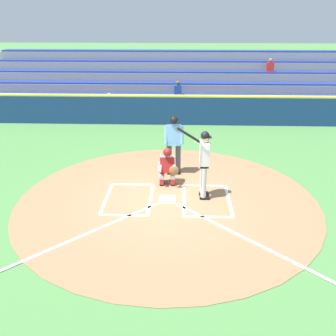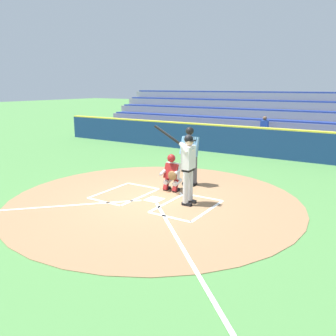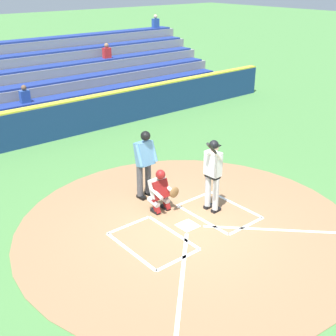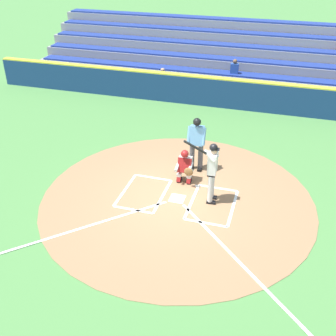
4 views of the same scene
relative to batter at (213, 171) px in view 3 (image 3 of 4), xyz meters
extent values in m
plane|color=#4C8442|center=(0.95, 0.17, -1.10)|extent=(120.00, 120.00, 0.00)
cylinder|color=#99704C|center=(0.95, 0.17, -1.09)|extent=(8.00, 8.00, 0.01)
cube|color=white|center=(0.95, 0.17, -1.08)|extent=(0.44, 0.44, 0.01)
cube|color=white|center=(-0.10, -0.73, -1.08)|extent=(1.20, 0.08, 0.01)
cube|color=white|center=(-0.10, 1.07, -1.08)|extent=(1.20, 0.08, 0.01)
cube|color=white|center=(0.50, 0.17, -1.08)|extent=(0.08, 1.80, 0.01)
cube|color=white|center=(-0.70, 0.17, -1.08)|extent=(0.08, 1.80, 0.01)
cube|color=white|center=(2.00, -0.73, -1.08)|extent=(1.20, 0.08, 0.01)
cube|color=white|center=(2.00, 1.07, -1.08)|extent=(1.20, 0.08, 0.01)
cube|color=white|center=(1.40, 0.17, -1.08)|extent=(0.08, 1.80, 0.01)
cube|color=white|center=(2.60, 0.17, -1.08)|extent=(0.08, 1.80, 0.01)
cube|color=white|center=(3.05, 2.27, -1.08)|extent=(3.73, 3.73, 0.01)
cube|color=white|center=(-1.15, 2.27, -1.08)|extent=(3.73, 3.73, 0.01)
cylinder|color=silver|center=(0.00, -0.14, -0.60)|extent=(0.15, 0.15, 0.84)
cube|color=black|center=(-0.04, -0.14, -1.05)|extent=(0.26, 0.13, 0.09)
cylinder|color=silver|center=(-0.01, 0.12, -0.60)|extent=(0.15, 0.15, 0.84)
cube|color=black|center=(-0.05, 0.12, -1.05)|extent=(0.26, 0.13, 0.09)
cube|color=black|center=(-0.01, -0.01, -0.13)|extent=(0.23, 0.35, 0.10)
cube|color=white|center=(-0.01, -0.01, 0.18)|extent=(0.25, 0.41, 0.60)
sphere|color=tan|center=(-0.03, -0.01, 0.59)|extent=(0.21, 0.21, 0.21)
sphere|color=black|center=(-0.01, -0.01, 0.66)|extent=(0.23, 0.23, 0.23)
cube|color=black|center=(-0.12, -0.02, 0.63)|extent=(0.12, 0.17, 0.02)
cylinder|color=white|center=(0.04, -0.02, 0.46)|extent=(0.43, 0.11, 0.21)
cylinder|color=white|center=(0.03, 0.19, 0.46)|extent=(0.27, 0.10, 0.29)
cylinder|color=black|center=(0.39, 0.33, 0.76)|extent=(0.67, 0.39, 0.53)
cylinder|color=black|center=(0.08, 0.17, 0.52)|extent=(0.10, 0.10, 0.08)
cube|color=black|center=(0.83, -0.81, -1.05)|extent=(0.12, 0.26, 0.09)
cube|color=maroon|center=(0.83, -0.77, -0.90)|extent=(0.12, 0.24, 0.37)
cylinder|color=silver|center=(0.83, -0.87, -0.82)|extent=(0.15, 0.36, 0.21)
cube|color=black|center=(1.15, -0.81, -1.05)|extent=(0.12, 0.26, 0.09)
cube|color=maroon|center=(1.15, -0.77, -0.90)|extent=(0.12, 0.24, 0.37)
cylinder|color=silver|center=(1.15, -0.87, -0.82)|extent=(0.15, 0.36, 0.21)
cube|color=silver|center=(0.99, -0.88, -0.48)|extent=(0.40, 0.36, 0.52)
cube|color=maroon|center=(0.99, -0.77, -0.48)|extent=(0.42, 0.22, 0.46)
sphere|color=#9E7051|center=(0.99, -0.81, -0.11)|extent=(0.21, 0.21, 0.21)
sphere|color=maroon|center=(0.99, -0.79, -0.09)|extent=(0.24, 0.24, 0.24)
cylinder|color=silver|center=(0.79, -0.71, -0.50)|extent=(0.09, 0.45, 0.20)
cylinder|color=silver|center=(1.19, -0.71, -0.50)|extent=(0.09, 0.45, 0.20)
ellipsoid|color=brown|center=(0.79, -0.51, -0.53)|extent=(0.28, 0.10, 0.28)
cylinder|color=#4C4C51|center=(0.69, -1.69, -0.59)|extent=(0.16, 0.16, 0.86)
cube|color=black|center=(0.69, -1.64, -1.05)|extent=(0.14, 0.29, 0.09)
cylinder|color=#4C4C51|center=(0.97, -1.68, -0.59)|extent=(0.16, 0.16, 0.86)
cube|color=black|center=(0.97, -1.63, -1.05)|extent=(0.14, 0.29, 0.09)
cube|color=#5B8EB7|center=(0.83, -1.65, 0.15)|extent=(0.46, 0.38, 0.66)
sphere|color=#9E7051|center=(0.82, -1.61, 0.62)|extent=(0.22, 0.22, 0.22)
sphere|color=black|center=(0.82, -1.59, 0.64)|extent=(0.25, 0.25, 0.25)
cylinder|color=#5B8EB7|center=(0.58, -1.58, 0.18)|extent=(0.11, 0.29, 0.56)
cylinder|color=#5B8EB7|center=(1.06, -1.55, 0.18)|extent=(0.11, 0.29, 0.56)
sphere|color=white|center=(0.56, -0.62, -1.06)|extent=(0.07, 0.07, 0.07)
cube|color=navy|center=(0.95, -7.33, -0.47)|extent=(22.00, 0.36, 1.25)
cube|color=yellow|center=(0.95, -7.33, 0.18)|extent=(22.00, 0.32, 0.06)
cube|color=gray|center=(0.95, -8.35, -0.87)|extent=(20.00, 0.85, 0.45)
cube|color=navy|center=(0.95, -8.35, -0.61)|extent=(19.60, 0.72, 0.08)
cube|color=gray|center=(0.95, -9.20, -0.65)|extent=(20.00, 0.85, 0.90)
cube|color=navy|center=(0.95, -9.20, -0.16)|extent=(19.60, 0.72, 0.08)
cube|color=gray|center=(0.95, -10.05, -0.42)|extent=(20.00, 0.85, 1.35)
cube|color=navy|center=(0.95, -10.05, 0.29)|extent=(19.60, 0.72, 0.08)
cube|color=gray|center=(0.95, -10.90, -0.20)|extent=(20.00, 0.85, 1.80)
cube|color=navy|center=(0.95, -10.90, 0.74)|extent=(19.60, 0.72, 0.08)
cube|color=#284C9E|center=(-8.13, -12.55, 1.91)|extent=(0.36, 0.22, 0.46)
sphere|color=beige|center=(-8.13, -12.55, 2.25)|extent=(0.20, 0.20, 0.20)
cube|color=red|center=(-3.95, -10.85, 1.01)|extent=(0.36, 0.22, 0.46)
sphere|color=#9E7051|center=(-3.95, -10.85, 1.35)|extent=(0.20, 0.20, 0.20)
cube|color=#284C9E|center=(0.80, -9.15, 0.11)|extent=(0.36, 0.22, 0.46)
sphere|color=brown|center=(0.80, -9.15, 0.45)|extent=(0.20, 0.20, 0.20)
camera|label=1|loc=(0.60, 9.02, 3.51)|focal=39.51mm
camera|label=2|loc=(-4.23, 7.65, 1.98)|focal=36.81mm
camera|label=3|loc=(7.06, 6.84, 4.38)|focal=47.57mm
camera|label=4|loc=(-1.69, 9.89, 5.89)|focal=44.24mm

